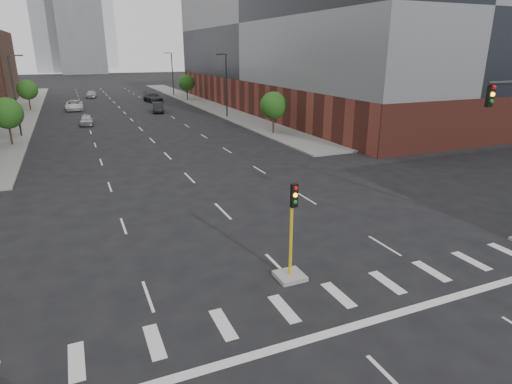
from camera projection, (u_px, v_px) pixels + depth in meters
sidewalk_left_far at (24, 111)px, 69.80m from camera, size 5.00×92.00×0.15m
sidewalk_right_far at (201, 103)px, 81.08m from camera, size 5.00×92.00×0.15m
building_right_main at (306, 41)px, 70.89m from camera, size 24.00×70.00×22.00m
tower_mid at (79, 19)px, 178.32m from camera, size 18.00×18.00×44.00m
median_traffic_signal at (291, 258)px, 18.49m from camera, size 1.20×1.20×4.40m
streetlight_right_a at (226, 83)px, 62.37m from camera, size 1.60×0.22×9.07m
streetlight_right_b at (172, 72)px, 92.87m from camera, size 1.60×0.22×9.07m
streetlight_left at (15, 93)px, 47.93m from camera, size 1.60×0.22×9.07m
tree_left_near at (7, 113)px, 43.86m from camera, size 3.20×3.20×4.85m
tree_left_far at (27, 90)px, 70.00m from camera, size 3.20×3.20×4.85m
tree_right_near at (274, 105)px, 50.03m from camera, size 3.20×3.20×4.85m
tree_right_far at (187, 83)px, 84.89m from camera, size 3.20×3.20×4.85m
car_near_left at (87, 120)px, 57.07m from camera, size 1.99×4.20×1.39m
car_mid_right at (158, 107)px, 68.75m from camera, size 2.41×4.99×1.57m
car_far_left at (74, 105)px, 71.19m from camera, size 2.94×5.95×1.62m
car_deep_right at (153, 97)px, 82.78m from camera, size 3.26×6.18×1.71m
car_distant at (91, 94)px, 90.11m from camera, size 2.42×4.68×1.52m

